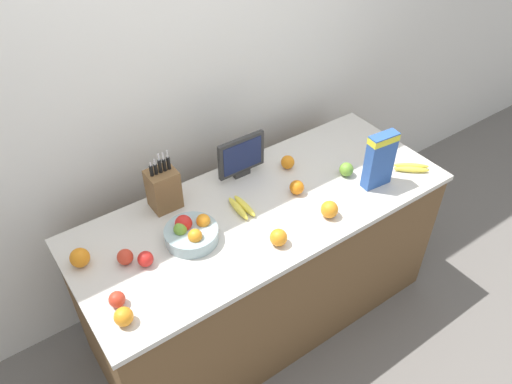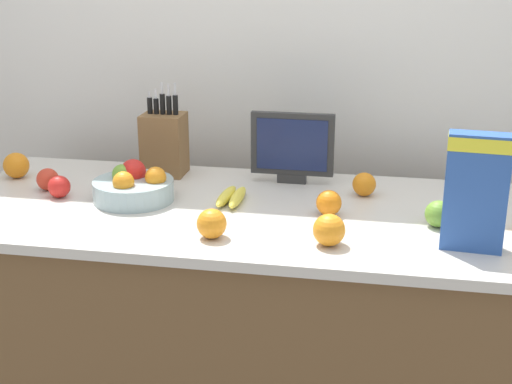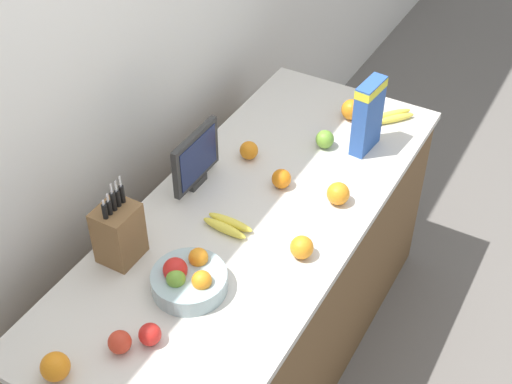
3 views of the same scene
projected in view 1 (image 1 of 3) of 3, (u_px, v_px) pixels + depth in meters
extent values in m
plane|color=slate|center=(263.00, 312.00, 3.10)|extent=(14.00, 14.00, 0.00)
cube|color=silver|center=(197.00, 84.00, 2.64)|extent=(9.00, 0.06, 2.60)
cube|color=brown|center=(263.00, 266.00, 2.82)|extent=(1.94, 0.77, 0.86)
cube|color=beige|center=(264.00, 208.00, 2.53)|extent=(1.97, 0.80, 0.03)
cube|color=brown|center=(164.00, 189.00, 2.45)|extent=(0.14, 0.13, 0.21)
cylinder|color=black|center=(151.00, 171.00, 2.35)|extent=(0.02, 0.02, 0.05)
cube|color=silver|center=(150.00, 164.00, 2.32)|extent=(0.01, 0.00, 0.02)
cylinder|color=black|center=(156.00, 169.00, 2.36)|extent=(0.02, 0.02, 0.05)
cube|color=silver|center=(155.00, 162.00, 2.33)|extent=(0.01, 0.00, 0.03)
cylinder|color=black|center=(160.00, 166.00, 2.36)|extent=(0.02, 0.02, 0.07)
cube|color=silver|center=(158.00, 157.00, 2.33)|extent=(0.01, 0.00, 0.04)
cylinder|color=black|center=(164.00, 165.00, 2.37)|extent=(0.02, 0.02, 0.06)
cube|color=silver|center=(163.00, 156.00, 2.34)|extent=(0.01, 0.00, 0.04)
cylinder|color=black|center=(169.00, 163.00, 2.38)|extent=(0.02, 0.02, 0.07)
cube|color=silver|center=(167.00, 154.00, 2.35)|extent=(0.01, 0.00, 0.04)
cube|color=#2D2D2D|center=(242.00, 173.00, 2.70)|extent=(0.10, 0.03, 0.03)
cube|color=#2D2D2D|center=(241.00, 155.00, 2.62)|extent=(0.28, 0.02, 0.21)
cube|color=#19234C|center=(243.00, 156.00, 2.61)|extent=(0.24, 0.00, 0.17)
cube|color=#2D56A8|center=(380.00, 160.00, 2.55)|extent=(0.16, 0.08, 0.31)
cube|color=yellow|center=(384.00, 139.00, 2.47)|extent=(0.16, 0.08, 0.04)
cylinder|color=#99B2B7|center=(192.00, 235.00, 2.32)|extent=(0.25, 0.25, 0.07)
sphere|color=orange|center=(203.00, 221.00, 2.33)|extent=(0.07, 0.07, 0.07)
sphere|color=red|center=(183.00, 223.00, 2.31)|extent=(0.08, 0.08, 0.08)
sphere|color=#6B9E33|center=(180.00, 229.00, 2.28)|extent=(0.06, 0.06, 0.06)
sphere|color=orange|center=(195.00, 236.00, 2.25)|extent=(0.07, 0.07, 0.07)
ellipsoid|color=yellow|center=(238.00, 208.00, 2.48)|extent=(0.05, 0.19, 0.04)
ellipsoid|color=yellow|center=(245.00, 206.00, 2.49)|extent=(0.04, 0.19, 0.04)
ellipsoid|color=yellow|center=(411.00, 166.00, 2.75)|extent=(0.17, 0.15, 0.03)
ellipsoid|color=yellow|center=(411.00, 169.00, 2.72)|extent=(0.17, 0.15, 0.03)
sphere|color=red|center=(145.00, 259.00, 2.20)|extent=(0.07, 0.07, 0.07)
sphere|color=red|center=(125.00, 257.00, 2.21)|extent=(0.07, 0.07, 0.07)
sphere|color=red|center=(117.00, 299.00, 2.03)|extent=(0.07, 0.07, 0.07)
sphere|color=#6B9E33|center=(346.00, 169.00, 2.69)|extent=(0.08, 0.08, 0.08)
sphere|color=orange|center=(329.00, 209.00, 2.44)|extent=(0.09, 0.09, 0.09)
sphere|color=orange|center=(297.00, 187.00, 2.57)|extent=(0.08, 0.08, 0.08)
sphere|color=orange|center=(288.00, 162.00, 2.74)|extent=(0.08, 0.08, 0.08)
sphere|color=orange|center=(380.00, 154.00, 2.78)|extent=(0.09, 0.09, 0.09)
sphere|color=orange|center=(124.00, 317.00, 1.96)|extent=(0.08, 0.08, 0.08)
sphere|color=orange|center=(278.00, 237.00, 2.29)|extent=(0.08, 0.08, 0.08)
sphere|color=orange|center=(80.00, 258.00, 2.19)|extent=(0.09, 0.09, 0.09)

